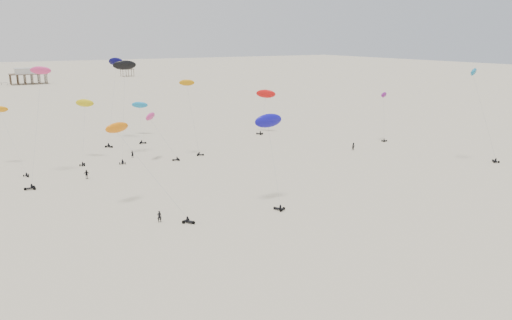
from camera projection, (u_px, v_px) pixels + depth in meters
ground_plane at (106, 115)px, 186.19m from camera, size 900.00×900.00×0.00m
pavilion_main at (28, 77)px, 306.19m from camera, size 21.00×13.00×9.80m
pavilion_small at (127, 71)px, 365.62m from camera, size 9.00×7.00×8.00m
rig_0 at (134, 150)px, 83.18m from camera, size 10.25×17.18×19.94m
rig_1 at (480, 99)px, 114.45m from camera, size 8.33×7.42×21.95m
rig_2 at (5, 122)px, 111.06m from camera, size 5.79×16.65×18.44m
rig_3 at (115, 78)px, 137.38m from camera, size 9.25×13.71×23.86m
rig_4 at (84, 113)px, 117.69m from camera, size 6.25×10.45×15.04m
rig_5 at (190, 103)px, 121.10m from camera, size 5.10×4.42×18.87m
rig_6 at (270, 132)px, 86.05m from camera, size 5.74×7.46×15.99m
rig_7 at (38, 103)px, 100.46m from camera, size 8.69×12.99×23.83m
rig_8 at (384, 109)px, 138.53m from camera, size 3.49×2.98×13.87m
rig_9 at (155, 124)px, 117.19m from camera, size 7.86×6.51×11.90m
rig_11 at (140, 111)px, 146.30m from camera, size 7.67×16.54×15.65m
rig_12 at (265, 98)px, 151.48m from camera, size 7.93×7.34×13.33m
rig_13 at (124, 80)px, 118.95m from camera, size 8.03×10.72×23.70m
spectator_0 at (160, 222)px, 79.60m from camera, size 0.95×0.77×2.26m
spectator_1 at (353, 150)px, 129.75m from camera, size 1.15×0.70×2.31m
spectator_2 at (87, 179)px, 103.68m from camera, size 1.49×1.03×2.30m
spectator_3 at (133, 158)px, 121.70m from camera, size 0.92×0.92×2.12m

